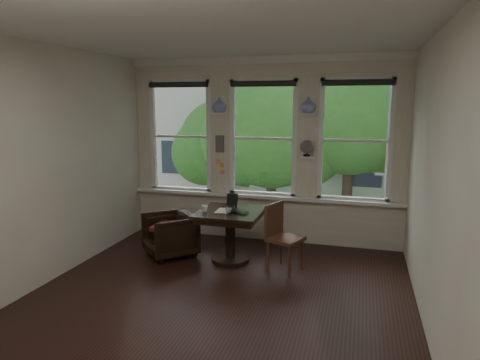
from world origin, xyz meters
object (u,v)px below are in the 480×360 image
(table, at_px, (230,236))
(mug, at_px, (205,208))
(armchair_left, at_px, (170,235))
(laptop, at_px, (237,213))
(side_chair_right, at_px, (285,238))

(table, height_order, mug, mug)
(armchair_left, xyz_separation_m, laptop, (1.07, -0.08, 0.44))
(armchair_left, relative_size, side_chair_right, 0.77)
(table, relative_size, side_chair_right, 0.98)
(armchair_left, distance_m, mug, 0.77)
(table, distance_m, laptop, 0.42)
(laptop, bearing_deg, side_chair_right, 25.57)
(laptop, distance_m, mug, 0.47)
(armchair_left, height_order, laptop, laptop)
(table, height_order, side_chair_right, side_chair_right)
(table, distance_m, mug, 0.55)
(table, height_order, laptop, laptop)
(armchair_left, xyz_separation_m, mug, (0.60, -0.10, 0.47))
(side_chair_right, xyz_separation_m, laptop, (-0.70, 0.03, 0.30))
(side_chair_right, bearing_deg, mug, 111.49)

